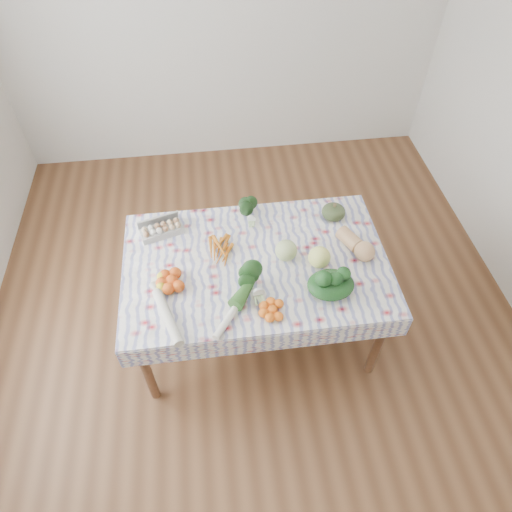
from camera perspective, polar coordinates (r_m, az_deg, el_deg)
ground at (r=3.47m, az=-0.00°, el=-8.91°), size 4.50×4.50×0.00m
wall_back at (r=4.37m, az=-4.28°, el=28.20°), size 4.00×0.04×2.80m
dining_table at (r=2.92m, az=-0.00°, el=-1.82°), size 1.60×1.00×0.75m
tablecloth at (r=2.86m, az=-0.00°, el=-0.84°), size 1.66×1.06×0.01m
egg_carton at (r=3.05m, az=-11.67°, el=3.16°), size 0.30×0.18×0.07m
carrot_bunch at (r=2.90m, az=-4.56°, el=0.71°), size 0.26×0.25×0.04m
kale_bunch at (r=3.08m, az=-0.60°, el=5.69°), size 0.17×0.15×0.13m
kabocha_squash at (r=3.14m, az=9.67°, el=5.45°), size 0.19×0.19×0.10m
cabbage at (r=2.84m, az=3.78°, el=0.70°), size 0.17×0.17×0.14m
butternut_squash at (r=2.94m, az=12.46°, el=1.55°), size 0.24×0.31×0.13m
orange_cluster at (r=2.76m, az=-10.49°, el=-3.04°), size 0.27×0.27×0.08m
broccoli at (r=2.67m, az=0.01°, el=-3.40°), size 0.18×0.18×0.12m
mandarin_cluster at (r=2.61m, az=2.08°, el=-6.67°), size 0.22×0.22×0.06m
grapefruit at (r=2.82m, az=7.92°, el=-0.15°), size 0.17×0.17×0.14m
spinach_bag at (r=2.70m, az=9.32°, el=-3.57°), size 0.29×0.24×0.12m
daikon at (r=2.62m, az=-11.00°, el=-7.46°), size 0.18×0.41×0.06m
leek at (r=2.62m, az=-2.75°, el=-6.70°), size 0.27×0.37×0.05m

